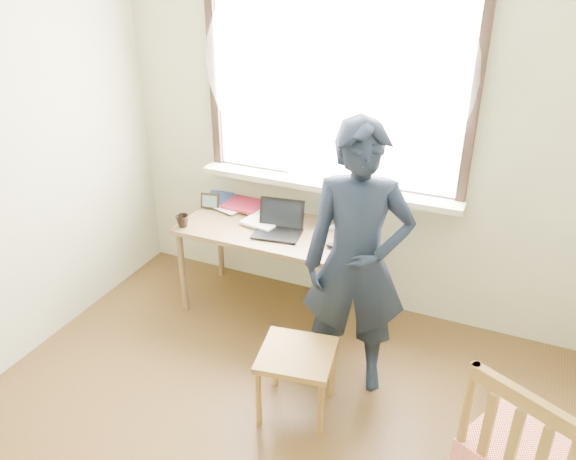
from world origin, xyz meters
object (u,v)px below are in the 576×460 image
at_px(work_chair, 297,362).
at_px(mug_white, 269,207).
at_px(person, 357,263).
at_px(laptop, 279,225).
at_px(mug_dark, 183,221).
at_px(desk, 271,237).

bearing_deg(work_chair, mug_white, 122.07).
xyz_separation_m(work_chair, person, (0.20, 0.38, 0.47)).
bearing_deg(laptop, mug_dark, -162.98).
relative_size(laptop, work_chair, 0.75).
relative_size(desk, laptop, 3.64).
bearing_deg(mug_dark, work_chair, -29.17).
height_order(mug_white, work_chair, mug_white).
relative_size(mug_dark, work_chair, 0.20).
xyz_separation_m(desk, laptop, (0.08, -0.03, 0.12)).
bearing_deg(desk, mug_white, 118.10).
distance_m(laptop, person, 0.81).
relative_size(desk, mug_dark, 13.36).
bearing_deg(laptop, desk, 155.50).
height_order(desk, mug_white, mug_white).
distance_m(mug_dark, person, 1.34).
height_order(laptop, mug_dark, laptop).
bearing_deg(person, mug_dark, 153.74).
distance_m(desk, work_chair, 1.05).
bearing_deg(mug_white, work_chair, -57.93).
height_order(mug_dark, person, person).
xyz_separation_m(mug_white, work_chair, (0.67, -1.07, -0.36)).
xyz_separation_m(desk, mug_dark, (-0.56, -0.23, 0.11)).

